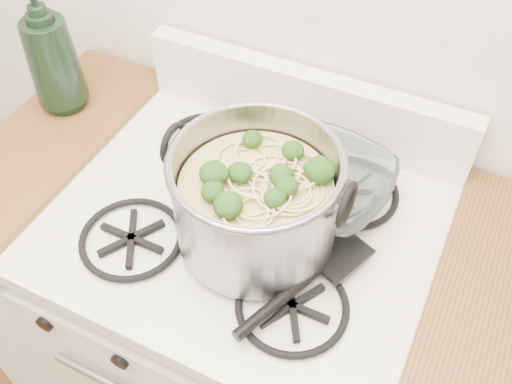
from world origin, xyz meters
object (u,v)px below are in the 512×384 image
object	(u,v)px
gas_range	(247,331)
spatula	(339,252)
stock_pot	(256,201)
glass_bowl	(318,190)
bottle	(49,49)

from	to	relation	value
gas_range	spatula	xyz separation A→B (m)	(0.21, -0.02, 0.50)
spatula	stock_pot	bearing A→B (deg)	-151.34
stock_pot	glass_bowl	world-z (taller)	stock_pot
stock_pot	bottle	bearing A→B (deg)	165.02
gas_range	stock_pot	size ratio (longest dim) A/B	2.72
gas_range	bottle	bearing A→B (deg)	167.59
stock_pot	gas_range	bearing A→B (deg)	140.66
glass_bowl	spatula	bearing A→B (deg)	-53.99
glass_bowl	bottle	xyz separation A→B (m)	(-0.65, 0.01, 0.14)
gas_range	stock_pot	world-z (taller)	stock_pot
gas_range	spatula	distance (m)	0.54
stock_pot	glass_bowl	xyz separation A→B (m)	(0.07, 0.15, -0.08)
spatula	glass_bowl	distance (m)	0.15
stock_pot	bottle	xyz separation A→B (m)	(-0.58, 0.16, 0.06)
gas_range	stock_pot	bearing A→B (deg)	-39.34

